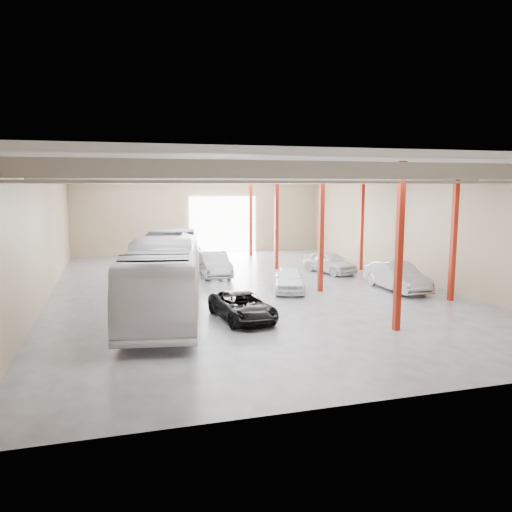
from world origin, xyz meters
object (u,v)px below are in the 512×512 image
car_right_near (397,276)px  car_row_a (289,279)px  coach_bus (166,275)px  black_sedan (242,306)px  car_row_c (189,254)px  car_right_far (330,262)px  car_row_b (214,264)px

car_right_near → car_row_a: bearing=165.8°
coach_bus → black_sedan: size_ratio=2.91×
car_row_a → car_row_c: car_row_c is taller
car_right_near → car_right_far: 6.49m
black_sedan → coach_bus: bearing=136.4°
car_row_c → car_row_b: bearing=-88.4°
car_row_a → car_right_near: 6.24m
car_row_b → car_right_far: size_ratio=1.13×
car_row_b → car_right_near: bearing=-38.1°
car_row_b → car_right_far: (7.94, -1.06, -0.07)m
car_row_b → car_right_near: car_row_b is taller
car_row_b → car_row_c: 5.27m
car_row_b → car_row_a: bearing=-61.0°
car_row_a → car_right_far: size_ratio=0.95×
car_right_near → car_right_far: bearing=101.3°
car_row_b → car_right_near: 11.89m
black_sedan → car_right_near: (10.18, 3.74, 0.18)m
car_right_far → car_row_b: bearing=157.8°
black_sedan → car_row_a: car_row_a is taller
coach_bus → car_right_near: size_ratio=2.66×
black_sedan → car_row_c: car_row_c is taller
coach_bus → car_right_far: coach_bus is taller
car_row_b → car_row_c: (-0.86, 5.20, -0.04)m
black_sedan → car_row_c: (0.03, 16.35, 0.15)m
car_row_a → car_right_near: car_right_near is taller
black_sedan → car_row_b: size_ratio=0.91×
car_row_c → car_right_near: 16.19m
black_sedan → car_row_a: bearing=44.8°
black_sedan → car_row_a: size_ratio=1.09×
car_row_a → car_row_b: car_row_b is taller
black_sedan → car_row_b: 11.18m
car_right_far → black_sedan: bearing=-145.8°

